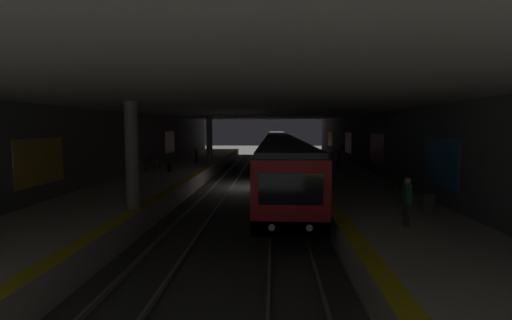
{
  "coord_description": "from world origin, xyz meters",
  "views": [
    {
      "loc": [
        -26.96,
        -1.59,
        4.55
      ],
      "look_at": [
        6.82,
        0.02,
        1.43
      ],
      "focal_mm": 25.35,
      "sensor_mm": 36.0,
      "label": 1
    }
  ],
  "objects_px": {
    "bench_left_near": "(391,177)",
    "person_standing_far": "(407,199)",
    "pillar_far": "(209,140)",
    "suitcase_rolling": "(169,168)",
    "bench_right_near": "(141,166)",
    "pillar_near": "(132,156)",
    "trash_bin": "(429,204)",
    "bench_left_mid": "(360,164)",
    "bench_right_mid": "(156,161)",
    "metro_train": "(279,149)",
    "person_waiting_near": "(196,155)",
    "person_walking_mid": "(338,159)",
    "bench_left_far": "(332,152)"
  },
  "relations": [
    {
      "from": "pillar_near",
      "to": "person_waiting_near",
      "type": "xyz_separation_m",
      "value": [
        19.61,
        1.5,
        -1.46
      ]
    },
    {
      "from": "bench_left_mid",
      "to": "person_walking_mid",
      "type": "xyz_separation_m",
      "value": [
        1.26,
        1.55,
        0.33
      ]
    },
    {
      "from": "metro_train",
      "to": "trash_bin",
      "type": "height_order",
      "value": "metro_train"
    },
    {
      "from": "pillar_far",
      "to": "suitcase_rolling",
      "type": "height_order",
      "value": "pillar_far"
    },
    {
      "from": "pillar_near",
      "to": "bench_right_near",
      "type": "height_order",
      "value": "pillar_near"
    },
    {
      "from": "pillar_near",
      "to": "bench_left_near",
      "type": "bearing_deg",
      "value": -62.95
    },
    {
      "from": "person_walking_mid",
      "to": "suitcase_rolling",
      "type": "xyz_separation_m",
      "value": [
        -2.69,
        13.48,
        -0.54
      ]
    },
    {
      "from": "pillar_far",
      "to": "bench_right_mid",
      "type": "relative_size",
      "value": 2.68
    },
    {
      "from": "person_walking_mid",
      "to": "bench_right_near",
      "type": "bearing_deg",
      "value": 102.13
    },
    {
      "from": "pillar_far",
      "to": "metro_train",
      "type": "distance_m",
      "value": 10.11
    },
    {
      "from": "metro_train",
      "to": "person_walking_mid",
      "type": "xyz_separation_m",
      "value": [
        -10.65,
        -4.79,
        -0.12
      ]
    },
    {
      "from": "pillar_far",
      "to": "person_walking_mid",
      "type": "relative_size",
      "value": 2.87
    },
    {
      "from": "bench_right_near",
      "to": "trash_bin",
      "type": "bearing_deg",
      "value": -127.38
    },
    {
      "from": "metro_train",
      "to": "bench_left_mid",
      "type": "bearing_deg",
      "value": -152.0
    },
    {
      "from": "bench_left_far",
      "to": "trash_bin",
      "type": "xyz_separation_m",
      "value": [
        -28.42,
        0.73,
        -0.1
      ]
    },
    {
      "from": "pillar_near",
      "to": "bench_right_mid",
      "type": "relative_size",
      "value": 2.68
    },
    {
      "from": "pillar_near",
      "to": "suitcase_rolling",
      "type": "distance_m",
      "value": 13.03
    },
    {
      "from": "pillar_far",
      "to": "person_standing_far",
      "type": "xyz_separation_m",
      "value": [
        -20.55,
        -10.68,
        -1.34
      ]
    },
    {
      "from": "metro_train",
      "to": "bench_right_mid",
      "type": "height_order",
      "value": "metro_train"
    },
    {
      "from": "bench_right_near",
      "to": "bench_left_mid",
      "type": "bearing_deg",
      "value": -83.07
    },
    {
      "from": "pillar_far",
      "to": "suitcase_rolling",
      "type": "relative_size",
      "value": 4.88
    },
    {
      "from": "pillar_near",
      "to": "trash_bin",
      "type": "height_order",
      "value": "pillar_near"
    },
    {
      "from": "trash_bin",
      "to": "person_walking_mid",
      "type": "bearing_deg",
      "value": 2.94
    },
    {
      "from": "suitcase_rolling",
      "to": "trash_bin",
      "type": "distance_m",
      "value": 19.4
    },
    {
      "from": "bench_left_mid",
      "to": "bench_right_mid",
      "type": "distance_m",
      "value": 17.14
    },
    {
      "from": "person_waiting_near",
      "to": "person_walking_mid",
      "type": "relative_size",
      "value": 0.96
    },
    {
      "from": "pillar_near",
      "to": "bench_right_near",
      "type": "xyz_separation_m",
      "value": [
        12.06,
        4.18,
        -1.75
      ]
    },
    {
      "from": "bench_left_near",
      "to": "person_standing_far",
      "type": "distance_m",
      "value": 8.95
    },
    {
      "from": "bench_left_mid",
      "to": "bench_left_far",
      "type": "bearing_deg",
      "value": 0.0
    },
    {
      "from": "metro_train",
      "to": "bench_left_mid",
      "type": "xyz_separation_m",
      "value": [
        -11.91,
        -6.33,
        -0.45
      ]
    },
    {
      "from": "pillar_near",
      "to": "bench_left_mid",
      "type": "relative_size",
      "value": 2.68
    },
    {
      "from": "person_walking_mid",
      "to": "trash_bin",
      "type": "xyz_separation_m",
      "value": [
        -15.82,
        -0.81,
        -0.43
      ]
    },
    {
      "from": "pillar_near",
      "to": "person_standing_far",
      "type": "xyz_separation_m",
      "value": [
        -2.09,
        -10.68,
        -1.34
      ]
    },
    {
      "from": "metro_train",
      "to": "trash_bin",
      "type": "xyz_separation_m",
      "value": [
        -26.47,
        -5.6,
        -0.55
      ]
    },
    {
      "from": "bench_right_mid",
      "to": "bench_left_far",
      "type": "bearing_deg",
      "value": -54.23
    },
    {
      "from": "pillar_near",
      "to": "bench_left_far",
      "type": "height_order",
      "value": "pillar_near"
    },
    {
      "from": "bench_left_near",
      "to": "bench_left_mid",
      "type": "distance_m",
      "value": 7.56
    },
    {
      "from": "bench_right_near",
      "to": "person_standing_far",
      "type": "bearing_deg",
      "value": -133.59
    },
    {
      "from": "pillar_far",
      "to": "bench_left_mid",
      "type": "xyz_separation_m",
      "value": [
        -4.33,
        -12.88,
        -1.75
      ]
    },
    {
      "from": "bench_right_near",
      "to": "person_walking_mid",
      "type": "xyz_separation_m",
      "value": [
        3.34,
        -15.52,
        0.33
      ]
    },
    {
      "from": "bench_left_near",
      "to": "person_standing_far",
      "type": "height_order",
      "value": "person_standing_far"
    },
    {
      "from": "person_standing_far",
      "to": "trash_bin",
      "type": "relative_size",
      "value": 2.02
    },
    {
      "from": "bench_left_far",
      "to": "bench_right_near",
      "type": "relative_size",
      "value": 1.0
    },
    {
      "from": "pillar_near",
      "to": "bench_right_mid",
      "type": "xyz_separation_m",
      "value": [
        15.7,
        4.18,
        -1.75
      ]
    },
    {
      "from": "pillar_far",
      "to": "trash_bin",
      "type": "distance_m",
      "value": 22.53
    },
    {
      "from": "bench_left_near",
      "to": "trash_bin",
      "type": "height_order",
      "value": "bench_left_near"
    },
    {
      "from": "bench_right_near",
      "to": "suitcase_rolling",
      "type": "height_order",
      "value": "suitcase_rolling"
    },
    {
      "from": "pillar_near",
      "to": "suitcase_rolling",
      "type": "height_order",
      "value": "pillar_near"
    },
    {
      "from": "bench_right_near",
      "to": "person_standing_far",
      "type": "height_order",
      "value": "person_standing_far"
    },
    {
      "from": "pillar_far",
      "to": "trash_bin",
      "type": "relative_size",
      "value": 5.35
    }
  ]
}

